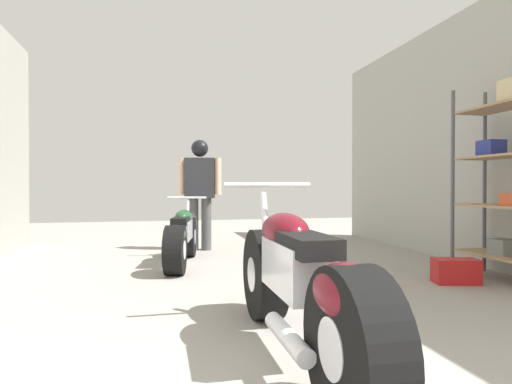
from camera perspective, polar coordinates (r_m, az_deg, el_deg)
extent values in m
plane|color=gray|center=(4.14, -1.26, -12.44)|extent=(16.36, 16.36, 0.00)
cube|color=#A3A099|center=(5.45, 30.36, 7.12)|extent=(0.08, 7.50, 3.12)
cylinder|color=#4C4C51|center=(5.18, 24.56, 1.24)|extent=(0.04, 0.04, 1.99)
cylinder|color=#4C4C51|center=(5.44, 27.98, 1.19)|extent=(0.04, 0.04, 1.99)
cube|color=slate|center=(4.97, 29.87, -6.33)|extent=(0.21, 0.21, 0.16)
cube|color=navy|center=(5.08, 28.65, 5.10)|extent=(0.20, 0.22, 0.16)
cylinder|color=black|center=(3.13, 1.18, -10.77)|extent=(0.20, 0.64, 0.63)
cylinder|color=silver|center=(3.13, 1.18, -10.77)|extent=(0.20, 0.24, 0.24)
cylinder|color=black|center=(1.82, 12.79, -19.34)|extent=(0.20, 0.64, 0.63)
cylinder|color=silver|center=(1.82, 12.79, -19.34)|extent=(0.20, 0.24, 0.24)
cube|color=silver|center=(2.42, 5.34, -9.88)|extent=(0.24, 0.64, 0.28)
ellipsoid|color=#5B0F19|center=(2.60, 3.84, -5.16)|extent=(0.26, 0.52, 0.22)
cube|color=black|center=(2.23, 6.77, -6.92)|extent=(0.22, 0.48, 0.10)
ellipsoid|color=#5B0F19|center=(1.80, 12.11, -12.91)|extent=(0.26, 0.44, 0.24)
cylinder|color=silver|center=(3.05, 1.36, -5.42)|extent=(0.05, 0.25, 0.58)
cylinder|color=silver|center=(2.99, 1.55, 0.94)|extent=(0.62, 0.04, 0.04)
cylinder|color=silver|center=(2.17, 4.22, -18.58)|extent=(0.09, 0.55, 0.09)
cylinder|color=black|center=(5.89, -9.03, -5.89)|extent=(0.29, 0.56, 0.53)
cylinder|color=silver|center=(5.89, -9.03, -5.89)|extent=(0.24, 0.24, 0.20)
cylinder|color=black|center=(4.71, -10.65, -7.56)|extent=(0.29, 0.56, 0.53)
cylinder|color=silver|center=(4.71, -10.65, -7.56)|extent=(0.24, 0.24, 0.20)
cube|color=silver|center=(5.28, -9.75, -5.03)|extent=(0.29, 0.56, 0.23)
ellipsoid|color=#1E4728|center=(5.45, -9.52, -3.27)|extent=(0.29, 0.46, 0.18)
cube|color=black|center=(5.12, -9.96, -3.81)|extent=(0.25, 0.42, 0.08)
ellipsoid|color=#1E4728|center=(4.73, -10.59, -5.50)|extent=(0.28, 0.40, 0.20)
cylinder|color=silver|center=(5.83, -9.07, -3.50)|extent=(0.08, 0.21, 0.48)
cylinder|color=silver|center=(5.79, -9.11, -0.74)|extent=(0.51, 0.12, 0.03)
cylinder|color=silver|center=(5.08, -11.40, -7.85)|extent=(0.15, 0.46, 0.07)
cylinder|color=#4C4C4C|center=(6.48, -8.28, -4.21)|extent=(0.18, 0.18, 0.77)
cylinder|color=#4C4C4C|center=(6.46, -6.58, -4.22)|extent=(0.18, 0.18, 0.77)
cube|color=#2D2D33|center=(6.44, -7.44, 1.84)|extent=(0.47, 0.31, 0.59)
cylinder|color=beige|center=(6.48, -9.78, 2.05)|extent=(0.12, 0.12, 0.54)
cylinder|color=beige|center=(6.42, -5.07, 2.07)|extent=(0.12, 0.12, 0.54)
sphere|color=black|center=(6.47, -7.44, 5.61)|extent=(0.21, 0.21, 0.21)
sphere|color=black|center=(6.47, -7.44, 5.75)|extent=(0.25, 0.25, 0.25)
cube|color=#B21919|center=(4.68, 24.90, -9.46)|extent=(0.46, 0.33, 0.24)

